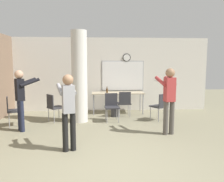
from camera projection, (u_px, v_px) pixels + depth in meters
The scene contains 14 objects.
ground_plane at pixel (114, 172), 3.60m from camera, with size 24.00×24.00×0.00m, color gray.
wall_back at pixel (105, 74), 8.45m from camera, with size 8.00×0.15×2.80m.
support_pillar at pixel (79, 77), 6.70m from camera, with size 0.48×0.48×2.80m.
folding_table at pixel (118, 94), 7.98m from camera, with size 1.89×0.66×0.77m.
bottle_on_table at pixel (107, 90), 7.86m from camera, with size 0.07×0.07×0.23m.
waste_bin at pixel (115, 111), 7.49m from camera, with size 0.24×0.24×0.40m.
chair_by_left_wall at pixel (13, 109), 6.28m from camera, with size 0.57×0.57×0.87m.
chair_near_pillar at pixel (54, 106), 6.75m from camera, with size 0.62×0.62×0.87m.
chair_mid_room at pixel (160, 105), 6.90m from camera, with size 0.60×0.60×0.87m.
chair_table_right at pixel (124, 102), 7.44m from camera, with size 0.45×0.45×0.87m.
chair_table_front at pixel (112, 105), 6.86m from camera, with size 0.47×0.47×0.87m.
person_playing_side at pixel (169, 96), 5.50m from camera, with size 0.45×0.65×1.68m.
person_playing_front at pixel (68, 106), 4.42m from camera, with size 0.48×0.63×1.58m.
person_watching_back at pixel (21, 96), 5.77m from camera, with size 0.65×0.58×1.63m.
Camera 1 is at (-0.23, -3.41, 1.76)m, focal length 35.00 mm.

